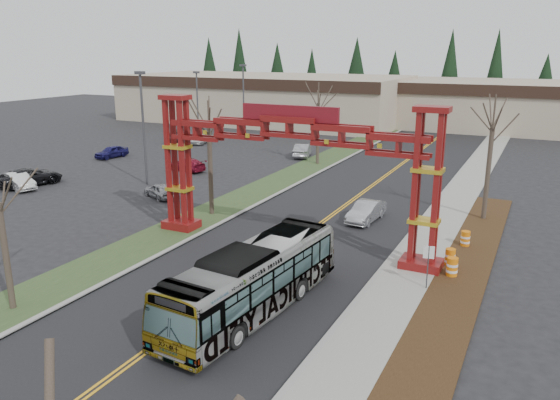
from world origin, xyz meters
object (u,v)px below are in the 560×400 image
Objects in this scene: bare_tree_median_mid at (209,132)px; barrel_north at (465,239)px; light_pole_mid at (197,102)px; light_pole_far at (243,96)px; parked_car_near_c at (30,177)px; street_sign at (428,259)px; barrel_mid at (450,258)px; parked_car_far_b at (200,138)px; barrel_south at (452,268)px; transit_bus at (253,280)px; gateway_arch at (289,150)px; parked_car_far_c at (175,137)px; silver_sedan at (366,211)px; parked_car_near_a at (160,190)px; parked_car_mid_b at (112,152)px; bare_tree_median_far at (318,103)px; retail_building_east at (526,106)px; light_pole_near at (143,120)px; parked_car_far_a at (303,150)px; parked_car_mid_a at (187,165)px; parked_car_near_b at (18,181)px; bare_tree_right_far at (493,127)px; retail_building_west at (265,98)px.

barrel_north is at bearing 3.26° from bare_tree_median_mid.
light_pole_mid is 6.72m from light_pole_far.
parked_car_near_c is 20.09m from bare_tree_median_mid.
street_sign reaches higher than barrel_mid.
bare_tree_median_mid is 3.49× the size of street_sign.
parked_car_far_b is 3.95× the size of barrel_south.
transit_bus is 2.58× the size of parked_car_far_b.
parked_car_far_c is at bearing 136.06° from gateway_arch.
gateway_arch is 28.17m from parked_car_near_c.
street_sign is (8.83, -2.58, -4.28)m from gateway_arch.
light_pole_mid is at bearing 146.74° from silver_sedan.
transit_bus is 3.18× the size of parked_car_near_a.
bare_tree_median_far is at bearing 25.74° from parked_car_mid_b.
parked_car_mid_b reaches higher than parked_car_far_b.
transit_bus reaches higher than parked_car_near_c.
parked_car_far_c reaches higher than barrel_south.
retail_building_east is 3.85× the size of light_pole_near.
parked_car_mid_b is (-2.54, 12.97, -0.10)m from parked_car_near_c.
parked_car_near_c is 28.27m from bare_tree_median_far.
gateway_arch is at bearing -47.97° from light_pole_mid.
street_sign is at bearing 108.10° from parked_car_far_a.
parked_car_far_c is (-2.89, 25.10, -0.12)m from parked_car_near_c.
parked_car_far_a is at bearing 115.69° from transit_bus.
silver_sedan is 21.56m from light_pole_near.
gateway_arch is 10.15m from street_sign.
parked_car_far_b is at bearing -75.37° from parked_car_near_c.
parked_car_mid_a is at bearing 140.62° from gateway_arch.
street_sign is at bearing -57.55° from bare_tree_median_far.
parked_car_near_c reaches higher than parked_car_near_b.
parked_car_far_b is at bearing 17.55° from parked_car_near_b.
gateway_arch reaches higher than retail_building_east.
gateway_arch is 1.87× the size of light_pole_far.
light_pole_mid is at bearing 2.20° from parked_car_far_c.
parked_car_far_b is 22.75m from light_pole_near.
light_pole_near is at bearing -135.61° from parked_car_near_c.
bare_tree_right_far is 12.93m from barrel_south.
parked_car_near_b is at bearing 164.44° from transit_bus.
bare_tree_right_far is (39.92, -5.95, 5.89)m from parked_car_mid_b.
silver_sedan is 0.43× the size of light_pole_near.
bare_tree_right_far is 0.90× the size of light_pole_far.
transit_bus is 1.17× the size of light_pole_far.
parked_car_far_a is 30.28m from barrel_north.
light_pole_mid is (-0.75, 0.93, 4.59)m from parked_car_far_b.
retail_building_west is 44.67× the size of barrel_north.
bare_tree_median_far is (10.38, 8.81, 5.68)m from parked_car_mid_a.
parked_car_far_a is 1.93× the size of street_sign.
barrel_north is (39.57, -12.34, -0.15)m from parked_car_mid_b.
parked_car_far_a is at bearing 67.88° from light_pole_near.
parked_car_near_b is 0.98× the size of parked_car_far_b.
bare_tree_median_mid reaches higher than parked_car_mid_b.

